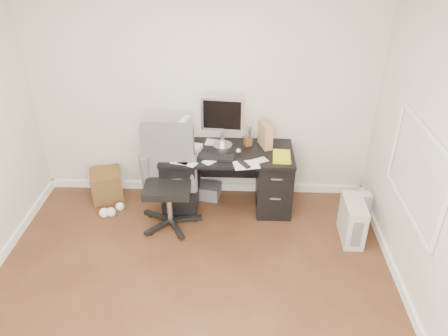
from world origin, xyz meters
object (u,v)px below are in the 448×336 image
(keyboard, at_px, (216,157))
(office_chair, at_px, (168,181))
(lcd_monitor, at_px, (222,122))
(desk, at_px, (227,177))
(pc_tower, at_px, (352,221))
(wicker_basket, at_px, (107,185))

(keyboard, bearing_deg, office_chair, -150.10)
(lcd_monitor, height_order, office_chair, lcd_monitor)
(desk, distance_m, pc_tower, 1.49)
(lcd_monitor, distance_m, keyboard, 0.42)
(wicker_basket, bearing_deg, keyboard, -11.54)
(office_chair, distance_m, wicker_basket, 1.07)
(lcd_monitor, xyz_separation_m, keyboard, (-0.06, -0.29, -0.29))
(lcd_monitor, distance_m, pc_tower, 1.79)
(wicker_basket, bearing_deg, office_chair, -30.24)
(pc_tower, bearing_deg, wicker_basket, 167.32)
(lcd_monitor, height_order, pc_tower, lcd_monitor)
(keyboard, relative_size, pc_tower, 0.86)
(lcd_monitor, relative_size, wicker_basket, 1.69)
(pc_tower, relative_size, wicker_basket, 1.30)
(desk, bearing_deg, pc_tower, -22.43)
(keyboard, bearing_deg, lcd_monitor, 84.27)
(desk, height_order, lcd_monitor, lcd_monitor)
(office_chair, xyz_separation_m, pc_tower, (2.01, -0.18, -0.34))
(lcd_monitor, relative_size, keyboard, 1.51)
(desk, bearing_deg, keyboard, -127.66)
(pc_tower, bearing_deg, desk, 158.26)
(lcd_monitor, distance_m, wicker_basket, 1.68)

